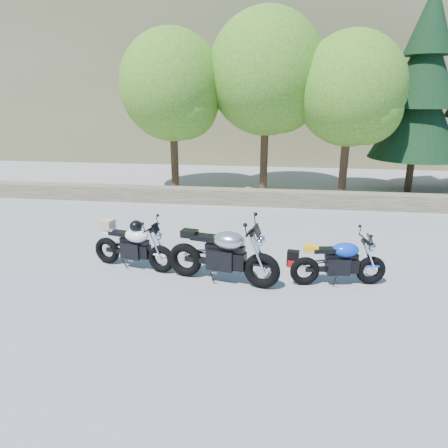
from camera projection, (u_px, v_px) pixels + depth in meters
The scene contains 11 objects.
ground at pixel (208, 274), 8.10m from camera, with size 90.00×90.00×0.00m, color gray.
stone_wall at pixel (236, 197), 13.21m from camera, with size 22.00×0.55×0.50m, color brown.
hillside at pixel (304, 42), 31.82m from camera, with size 80.00×30.00×15.00m, color #63643E.
tree_decid_left at pixel (174, 90), 14.02m from camera, with size 3.67×3.67×5.62m.
tree_decid_mid at pixel (269, 78), 13.85m from camera, with size 4.08×4.08×6.24m.
tree_decid_right at pixel (354, 94), 13.09m from camera, with size 3.54×3.54×5.41m.
conifer_near at pixel (422, 89), 13.91m from camera, with size 3.17×3.17×7.06m.
silver_bike at pixel (223, 255), 7.59m from camera, with size 2.25×0.78×1.14m.
white_bike at pixel (132, 245), 8.24m from camera, with size 1.87×0.69×1.05m.
blue_bike at pixel (339, 262), 7.52m from camera, with size 1.83×0.58×0.92m.
backpack at pixel (293, 259), 8.44m from camera, with size 0.27×0.24×0.33m.
Camera 1 is at (1.32, -7.29, 3.45)m, focal length 32.00 mm.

